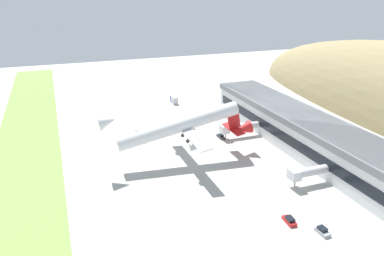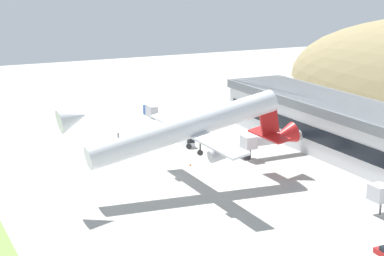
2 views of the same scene
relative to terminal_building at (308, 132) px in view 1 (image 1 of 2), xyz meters
The scene contains 12 objects.
ground_plane 49.94m from the terminal_building, 102.92° to the right, with size 361.41×361.41×0.00m, color #ADAAA3.
grass_strip_foreground 91.96m from the terminal_building, 96.93° to the right, with size 325.27×22.07×0.08m, color #759947.
terminal_building is the anchor object (origin of this frame).
jetway_0 25.90m from the terminal_building, 139.33° to the right, with size 3.38×15.53×5.43m.
jetway_1 25.14m from the terminal_building, 37.17° to the right, with size 3.38×12.36×5.43m.
cargo_airplane 43.82m from the terminal_building, 100.05° to the right, with size 36.69×50.96×13.79m.
service_car_0 47.95m from the terminal_building, 32.01° to the right, with size 3.79×2.09×1.58m.
service_car_1 31.75m from the terminal_building, 132.37° to the right, with size 4.57×1.67×1.43m.
service_car_2 45.77m from the terminal_building, 41.27° to the right, with size 4.37×2.16×1.58m.
fuel_truck 74.68m from the terminal_building, 159.88° to the right, with size 6.97×2.61×3.34m.
box_truck 47.85m from the terminal_building, 141.17° to the right, with size 7.19×2.76×2.94m.
traffic_cone_0 42.47m from the terminal_building, 119.41° to the right, with size 0.52×0.52×0.58m.
Camera 1 is at (108.46, -30.43, 53.58)m, focal length 35.00 mm.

